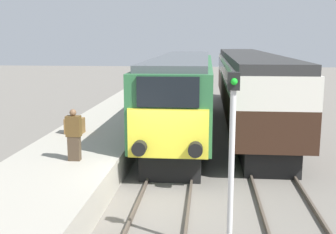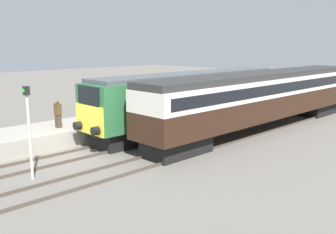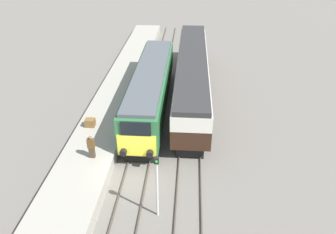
{
  "view_description": "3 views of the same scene",
  "coord_description": "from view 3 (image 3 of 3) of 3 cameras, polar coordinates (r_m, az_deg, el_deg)",
  "views": [
    {
      "loc": [
        1.18,
        -11.65,
        4.61
      ],
      "look_at": [
        0.0,
        0.84,
        2.28
      ],
      "focal_mm": 45.0,
      "sensor_mm": 36.0,
      "label": 1
    },
    {
      "loc": [
        16.49,
        -9.51,
        5.65
      ],
      "look_at": [
        1.7,
        4.84,
        1.6
      ],
      "focal_mm": 40.0,
      "sensor_mm": 36.0,
      "label": 2
    },
    {
      "loc": [
        3.19,
        -15.96,
        13.79
      ],
      "look_at": [
        1.7,
        4.84,
        1.6
      ],
      "focal_mm": 35.0,
      "sensor_mm": 36.0,
      "label": 3
    }
  ],
  "objects": [
    {
      "name": "person_on_platform",
      "position": [
        21.32,
        -13.22,
        -5.11
      ],
      "size": [
        0.44,
        0.26,
        1.6
      ],
      "color": "#473828",
      "rests_on": "platform_left"
    },
    {
      "name": "rails_near_track",
      "position": [
        25.26,
        -3.83,
        -2.67
      ],
      "size": [
        1.51,
        60.0,
        0.14
      ],
      "color": "#4C4238",
      "rests_on": "ground_plane"
    },
    {
      "name": "passenger_carriage",
      "position": [
        30.15,
        4.23,
        7.92
      ],
      "size": [
        2.75,
        20.59,
        3.83
      ],
      "color": "black",
      "rests_on": "ground_plane"
    },
    {
      "name": "signal_post",
      "position": [
        17.24,
        -1.93,
        -11.29
      ],
      "size": [
        0.24,
        0.28,
        3.96
      ],
      "color": "silver",
      "rests_on": "ground_plane"
    },
    {
      "name": "platform_left",
      "position": [
        28.18,
        -9.73,
        1.61
      ],
      "size": [
        3.5,
        50.0,
        0.93
      ],
      "color": "#9E998C",
      "rests_on": "ground_plane"
    },
    {
      "name": "luggage_crate",
      "position": [
        24.86,
        -13.41,
        -0.97
      ],
      "size": [
        0.7,
        0.56,
        0.6
      ],
      "color": "brown",
      "rests_on": "platform_left"
    },
    {
      "name": "locomotive",
      "position": [
        27.43,
        -2.98,
        5.16
      ],
      "size": [
        2.7,
        16.17,
        3.8
      ],
      "color": "black",
      "rests_on": "ground_plane"
    },
    {
      "name": "ground_plane",
      "position": [
        21.34,
        -5.58,
        -10.14
      ],
      "size": [
        120.0,
        120.0,
        0.0
      ],
      "primitive_type": "plane",
      "color": "slate"
    },
    {
      "name": "rails_far_track",
      "position": [
        25.06,
        3.91,
        -2.98
      ],
      "size": [
        1.5,
        60.0,
        0.14
      ],
      "color": "#4C4238",
      "rests_on": "ground_plane"
    }
  ]
}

